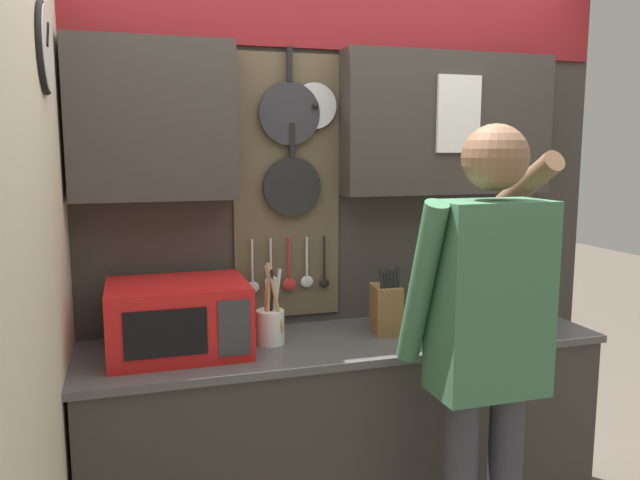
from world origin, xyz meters
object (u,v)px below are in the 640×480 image
at_px(microwave, 178,318).
at_px(utensil_crock, 271,323).
at_px(knife_block, 386,308).
at_px(person, 486,335).

distance_m(microwave, utensil_crock, 0.36).
distance_m(microwave, knife_block, 0.85).
bearing_deg(microwave, knife_block, 0.03).
height_order(utensil_crock, person, person).
bearing_deg(person, utensil_crock, 139.06).
relative_size(microwave, person, 0.29).
relative_size(microwave, knife_block, 1.79).
height_order(knife_block, utensil_crock, utensil_crock).
bearing_deg(person, microwave, 151.04).
relative_size(microwave, utensil_crock, 1.56).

